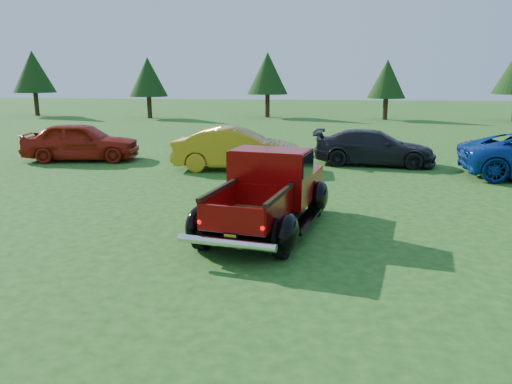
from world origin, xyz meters
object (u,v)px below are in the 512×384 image
show_car_grey (374,148)px  pickup_truck (271,190)px  show_car_red (81,141)px  tree_far_west (33,72)px  tree_mid_right (387,79)px  show_car_yellow (237,149)px  tree_west (148,77)px  tree_mid_left (268,74)px

show_car_grey → pickup_truck: bearing=166.0°
pickup_truck → show_car_red: pickup_truck is taller
tree_far_west → tree_mid_right: (28.00, -0.00, -0.55)m
show_car_grey → show_car_yellow: bearing=115.2°
tree_west → tree_mid_right: bearing=3.2°
tree_far_west → show_car_red: bearing=-55.4°
tree_mid_right → show_car_grey: size_ratio=0.99×
tree_west → show_car_red: (4.13, -19.47, -2.36)m
show_car_yellow → show_car_grey: show_car_yellow is taller
tree_west → show_car_grey: size_ratio=1.04×
tree_mid_left → show_car_grey: 22.02m
tree_west → tree_mid_right: 18.03m
tree_mid_left → tree_mid_right: tree_mid_left is taller
pickup_truck → show_car_grey: bearing=80.8°
tree_mid_right → show_car_red: tree_mid_right is taller
tree_far_west → show_car_yellow: tree_far_west is taller
show_car_grey → show_car_red: bearing=98.7°
pickup_truck → show_car_yellow: 6.82m
tree_mid_right → show_car_yellow: 22.98m
tree_mid_left → pickup_truck: tree_mid_left is taller
tree_west → pickup_truck: 29.94m
tree_far_west → tree_mid_left: (19.00, 1.00, -0.14)m
tree_west → show_car_yellow: tree_west is taller
pickup_truck → show_car_red: (-8.24, 7.70, -0.07)m
tree_west → show_car_yellow: size_ratio=1.03×
tree_west → show_car_yellow: bearing=-63.0°
tree_far_west → pickup_truck: size_ratio=1.07×
tree_mid_left → tree_mid_right: 9.06m
tree_mid_left → pickup_truck: bearing=-83.4°
tree_mid_left → show_car_grey: (6.35, -20.90, -2.74)m
tree_west → show_car_red: bearing=-78.0°
tree_mid_right → show_car_yellow: size_ratio=0.99×
tree_far_west → show_car_grey: (25.35, -19.90, -2.88)m
tree_far_west → show_car_red: size_ratio=1.19×
show_car_red → pickup_truck: bearing=-141.6°
tree_mid_left → show_car_red: bearing=-102.8°
show_car_red → show_car_yellow: show_car_red is taller
show_car_red → tree_mid_left: bearing=-21.4°
tree_far_west → tree_mid_right: size_ratio=1.18×
show_car_red → tree_far_west: bearing=26.0°
show_car_red → show_car_yellow: bearing=-108.7°
tree_mid_left → show_car_yellow: tree_mid_left is taller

